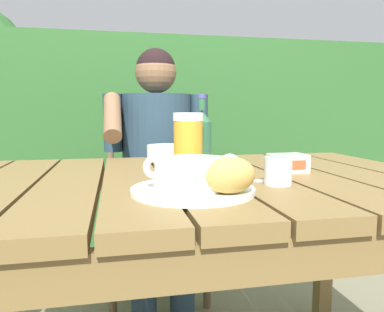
% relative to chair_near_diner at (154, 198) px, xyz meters
% --- Properties ---
extents(dining_table, '(1.45, 0.91, 0.75)m').
position_rel_chair_near_diner_xyz_m(dining_table, '(0.01, -0.90, 0.19)').
color(dining_table, brown).
rests_on(dining_table, ground_plane).
extents(hedge_backdrop, '(3.97, 0.93, 1.70)m').
position_rel_chair_near_diner_xyz_m(hedge_backdrop, '(-0.39, 0.89, 0.41)').
color(hedge_backdrop, '#2D5D2A').
rests_on(hedge_backdrop, ground_plane).
extents(chair_near_diner, '(0.47, 0.48, 1.00)m').
position_rel_chair_near_diner_xyz_m(chair_near_diner, '(0.00, 0.00, 0.00)').
color(chair_near_diner, brown).
rests_on(chair_near_diner, ground_plane).
extents(person_eating, '(0.48, 0.47, 1.22)m').
position_rel_chair_near_diner_xyz_m(person_eating, '(-0.00, -0.20, 0.24)').
color(person_eating, '#263D4D').
rests_on(person_eating, ground_plane).
extents(serving_plate, '(0.28, 0.28, 0.01)m').
position_rel_chair_near_diner_xyz_m(serving_plate, '(-0.02, -1.11, 0.28)').
color(serving_plate, white).
rests_on(serving_plate, dining_table).
extents(soup_bowl, '(0.22, 0.17, 0.07)m').
position_rel_chair_near_diner_xyz_m(soup_bowl, '(-0.02, -1.11, 0.32)').
color(soup_bowl, white).
rests_on(soup_bowl, serving_plate).
extents(bread_roll, '(0.13, 0.10, 0.08)m').
position_rel_chair_near_diner_xyz_m(bread_roll, '(0.04, -1.18, 0.32)').
color(bread_roll, tan).
rests_on(bread_roll, serving_plate).
extents(beer_glass, '(0.09, 0.09, 0.18)m').
position_rel_chair_near_diner_xyz_m(beer_glass, '(0.01, -0.86, 0.36)').
color(beer_glass, gold).
rests_on(beer_glass, dining_table).
extents(beer_bottle, '(0.06, 0.06, 0.23)m').
position_rel_chair_near_diner_xyz_m(beer_bottle, '(0.07, -0.80, 0.37)').
color(beer_bottle, '#2A5E3C').
rests_on(beer_bottle, dining_table).
extents(water_glass_small, '(0.07, 0.07, 0.07)m').
position_rel_chair_near_diner_xyz_m(water_glass_small, '(0.20, -1.06, 0.31)').
color(water_glass_small, silver).
rests_on(water_glass_small, dining_table).
extents(butter_tub, '(0.10, 0.08, 0.05)m').
position_rel_chair_near_diner_xyz_m(butter_tub, '(0.31, -0.89, 0.30)').
color(butter_tub, white).
rests_on(butter_tub, dining_table).
extents(table_knife, '(0.17, 0.07, 0.01)m').
position_rel_chair_near_diner_xyz_m(table_knife, '(0.13, -1.01, 0.28)').
color(table_knife, silver).
rests_on(table_knife, dining_table).
extents(diner_bowl, '(0.16, 0.16, 0.06)m').
position_rel_chair_near_diner_xyz_m(diner_bowl, '(-0.00, -0.55, 0.30)').
color(diner_bowl, white).
rests_on(diner_bowl, dining_table).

